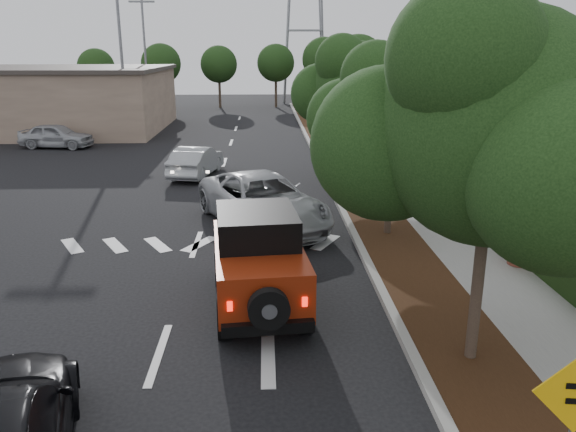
{
  "coord_description": "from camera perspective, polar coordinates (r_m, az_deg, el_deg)",
  "views": [
    {
      "loc": [
        1.99,
        -9.21,
        5.38
      ],
      "look_at": [
        2.5,
        3.0,
        1.71
      ],
      "focal_mm": 35.0,
      "sensor_mm": 36.0,
      "label": 1
    }
  ],
  "objects": [
    {
      "name": "ground",
      "position": [
        10.85,
        -12.98,
        -13.5
      ],
      "size": [
        120.0,
        120.0,
        0.0
      ],
      "primitive_type": "plane",
      "color": "black",
      "rests_on": "ground"
    },
    {
      "name": "curb",
      "position": [
        22.02,
        4.5,
        2.71
      ],
      "size": [
        0.2,
        70.0,
        0.15
      ],
      "primitive_type": "cube",
      "color": "#9E9B93",
      "rests_on": "ground"
    },
    {
      "name": "planting_strip",
      "position": [
        22.16,
        7.07,
        2.69
      ],
      "size": [
        1.8,
        70.0,
        0.12
      ],
      "primitive_type": "cube",
      "color": "black",
      "rests_on": "ground"
    },
    {
      "name": "sidewalk",
      "position": [
        22.55,
        11.84,
        2.7
      ],
      "size": [
        2.0,
        70.0,
        0.12
      ],
      "primitive_type": "cube",
      "color": "gray",
      "rests_on": "ground"
    },
    {
      "name": "hedge",
      "position": [
        22.85,
        15.3,
        3.52
      ],
      "size": [
        0.8,
        70.0,
        0.8
      ],
      "primitive_type": "cube",
      "color": "black",
      "rests_on": "ground"
    },
    {
      "name": "transmission_tower",
      "position": [
        57.6,
        1.64,
        11.34
      ],
      "size": [
        7.0,
        4.0,
        28.0
      ],
      "primitive_type": null,
      "color": "slate",
      "rests_on": "ground"
    },
    {
      "name": "street_tree_near",
      "position": [
        10.85,
        17.95,
        -13.9
      ],
      "size": [
        3.8,
        3.8,
        5.92
      ],
      "primitive_type": null,
      "color": "black",
      "rests_on": "ground"
    },
    {
      "name": "street_tree_mid",
      "position": [
        16.99,
        10.02,
        -2.01
      ],
      "size": [
        3.2,
        3.2,
        5.32
      ],
      "primitive_type": null,
      "color": "black",
      "rests_on": "ground"
    },
    {
      "name": "street_tree_far",
      "position": [
        23.13,
        6.67,
        3.15
      ],
      "size": [
        3.4,
        3.4,
        5.62
      ],
      "primitive_type": null,
      "color": "black",
      "rests_on": "ground"
    },
    {
      "name": "light_pole_a",
      "position": [
        36.61,
        -15.92,
        7.62
      ],
      "size": [
        2.0,
        0.22,
        9.0
      ],
      "primitive_type": null,
      "color": "slate",
      "rests_on": "ground"
    },
    {
      "name": "light_pole_b",
      "position": [
        48.45,
        -13.88,
        9.85
      ],
      "size": [
        2.0,
        0.22,
        9.0
      ],
      "primitive_type": null,
      "color": "slate",
      "rests_on": "ground"
    },
    {
      "name": "red_jeep",
      "position": [
        12.08,
        -3.11,
        -4.28
      ],
      "size": [
        2.15,
        4.18,
        2.08
      ],
      "rotation": [
        0.0,
        0.0,
        0.1
      ],
      "color": "black",
      "rests_on": "ground"
    },
    {
      "name": "silver_suv_ahead",
      "position": [
        17.5,
        -2.61,
        1.53
      ],
      "size": [
        4.68,
        6.37,
        1.61
      ],
      "primitive_type": "imported",
      "rotation": [
        0.0,
        0.0,
        0.39
      ],
      "color": "#9B9EA2",
      "rests_on": "ground"
    },
    {
      "name": "silver_sedan_oncoming",
      "position": [
        24.83,
        -9.3,
        5.52
      ],
      "size": [
        2.16,
        4.17,
        1.31
      ],
      "primitive_type": "imported",
      "rotation": [
        0.0,
        0.0,
        2.94
      ],
      "color": "#A3A6AB",
      "rests_on": "ground"
    },
    {
      "name": "parked_suv",
      "position": [
        34.16,
        -22.5,
        7.55
      ],
      "size": [
        4.22,
        2.24,
        1.37
      ],
      "primitive_type": "imported",
      "rotation": [
        0.0,
        0.0,
        1.41
      ],
      "color": "#A3A5AA",
      "rests_on": "ground"
    },
    {
      "name": "speed_hump_sign",
      "position": [
        7.33,
        27.16,
        -17.42
      ],
      "size": [
        1.01,
        0.15,
        2.15
      ],
      "rotation": [
        0.0,
        0.0,
        -0.12
      ],
      "color": "slate",
      "rests_on": "ground"
    },
    {
      "name": "terracotta_planter",
      "position": [
        15.19,
        22.72,
        -1.9
      ],
      "size": [
        0.74,
        0.74,
        1.29
      ],
      "rotation": [
        0.0,
        0.0,
        -0.04
      ],
      "color": "brown",
      "rests_on": "ground"
    }
  ]
}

